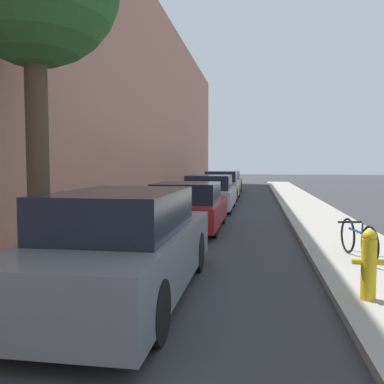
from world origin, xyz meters
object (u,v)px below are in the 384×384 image
Objects in this scene: parked_car_grey at (125,247)px; parked_car_black at (228,182)px; parked_car_champagne at (222,186)px; parked_car_red at (188,207)px; bicycle at (358,239)px; parked_car_silver at (210,194)px; fire_hydrant at (369,264)px.

parked_car_grey reaches higher than parked_car_black.
parked_car_champagne is 1.01× the size of parked_car_black.
parked_car_grey is 5.92m from parked_car_red.
parked_car_grey is 1.05× the size of parked_car_black.
parked_car_black reaches higher than bicycle.
parked_car_grey reaches higher than parked_car_red.
parked_car_black is at bearing 90.35° from parked_car_grey.
parked_car_silver reaches higher than bicycle.
parked_car_champagne is 16.29m from fire_hydrant.
fire_hydrant is 0.54× the size of bicycle.
fire_hydrant is at bearing -81.37° from parked_car_black.
fire_hydrant is 2.38m from bicycle.
parked_car_champagne reaches higher than bicycle.
parked_car_red is at bearing -90.69° from parked_car_silver.
parked_car_grey reaches higher than parked_car_silver.
parked_car_silver reaches higher than parked_car_black.
parked_car_champagne is at bearing 101.27° from fire_hydrant.
parked_car_champagne is (-0.03, 15.99, -0.00)m from parked_car_grey.
parked_car_black is (-0.13, 21.70, -0.05)m from parked_car_grey.
parked_car_red is 0.92× the size of parked_car_black.
parked_car_black is (-0.06, 10.93, -0.01)m from parked_car_silver.
parked_car_silver is 0.96× the size of parked_car_champagne.
parked_car_black is 21.94m from fire_hydrant.
parked_car_champagne is (0.11, 10.08, 0.07)m from parked_car_red.
parked_car_silver is (-0.07, 10.77, -0.04)m from parked_car_grey.
parked_car_black is 19.69m from bicycle.
parked_car_grey is at bearing -179.70° from fire_hydrant.
bicycle is at bearing 33.48° from parked_car_grey.
parked_car_grey is at bearing -88.72° from parked_car_red.
parked_car_red is 0.95× the size of parked_car_silver.
fire_hydrant is at bearing -78.73° from parked_car_champagne.
parked_car_red is at bearing 119.15° from fire_hydrant.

